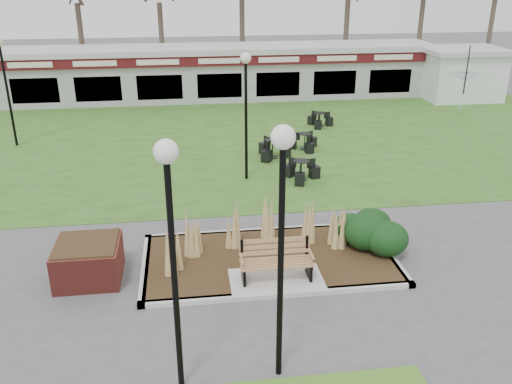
{
  "coord_description": "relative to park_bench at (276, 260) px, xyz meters",
  "views": [
    {
      "loc": [
        -1.94,
        -10.7,
        6.94
      ],
      "look_at": [
        -0.23,
        2.0,
        1.6
      ],
      "focal_mm": 38.0,
      "sensor_mm": 36.0,
      "label": 1
    }
  ],
  "objects": [
    {
      "name": "ground",
      "position": [
        0.0,
        -0.25,
        -0.59
      ],
      "size": [
        100.0,
        100.0,
        0.0
      ],
      "primitive_type": "plane",
      "color": "#515154",
      "rests_on": "ground"
    },
    {
      "name": "lawn",
      "position": [
        0.0,
        11.75,
        -0.58
      ],
      "size": [
        34.0,
        16.0,
        0.02
      ],
      "primitive_type": "cube",
      "color": "#32591C",
      "rests_on": "ground"
    },
    {
      "name": "planting_bed",
      "position": [
        1.27,
        1.1,
        -0.22
      ],
      "size": [
        6.75,
        3.4,
        1.27
      ],
      "color": "#322114",
      "rests_on": "ground"
    },
    {
      "name": "park_bench",
      "position": [
        0.0,
        0.0,
        0.0
      ],
      "size": [
        1.7,
        0.66,
        0.93
      ],
      "color": "#9B6546",
      "rests_on": "ground"
    },
    {
      "name": "brick_planter",
      "position": [
        -4.4,
        0.75,
        -0.11
      ],
      "size": [
        1.5,
        1.5,
        0.95
      ],
      "color": "maroon",
      "rests_on": "ground"
    },
    {
      "name": "food_pavilion",
      "position": [
        0.0,
        19.71,
        0.89
      ],
      "size": [
        24.6,
        3.4,
        2.9
      ],
      "color": "gray",
      "rests_on": "ground"
    },
    {
      "name": "service_hut",
      "position": [
        13.5,
        17.75,
        0.86
      ],
      "size": [
        4.4,
        3.4,
        2.83
      ],
      "color": "white",
      "rests_on": "ground"
    },
    {
      "name": "lamp_post_near_left",
      "position": [
        -0.47,
        -3.12,
        2.86
      ],
      "size": [
        0.39,
        0.39,
        4.73
      ],
      "color": "black",
      "rests_on": "ground"
    },
    {
      "name": "lamp_post_near_right",
      "position": [
        -2.25,
        -3.23,
        2.77
      ],
      "size": [
        0.38,
        0.38,
        4.61
      ],
      "color": "black",
      "rests_on": "ground"
    },
    {
      "name": "lamp_post_mid_right",
      "position": [
        0.1,
        6.8,
        2.61
      ],
      "size": [
        0.36,
        0.36,
        4.39
      ],
      "color": "black",
      "rests_on": "ground"
    },
    {
      "name": "lamp_post_far_left",
      "position": [
        -9.0,
        11.93,
        2.65
      ],
      "size": [
        0.37,
        0.37,
        4.44
      ],
      "color": "black",
      "rests_on": "ground"
    },
    {
      "name": "bistro_set_a",
      "position": [
        1.38,
        8.93,
        -0.32
      ],
      "size": [
        1.25,
        1.4,
        0.75
      ],
      "color": "black",
      "rests_on": "ground"
    },
    {
      "name": "bistro_set_b",
      "position": [
        1.99,
        6.43,
        -0.33
      ],
      "size": [
        1.28,
        1.31,
        0.71
      ],
      "color": "black",
      "rests_on": "ground"
    },
    {
      "name": "bistro_set_c",
      "position": [
        2.85,
        9.78,
        -0.34
      ],
      "size": [
        1.25,
        1.2,
        0.68
      ],
      "color": "black",
      "rests_on": "ground"
    },
    {
      "name": "bistro_set_d",
      "position": [
        4.29,
        13.07,
        -0.35
      ],
      "size": [
        1.14,
        1.23,
        0.66
      ],
      "color": "black",
      "rests_on": "ground"
    },
    {
      "name": "patio_umbrella",
      "position": [
        11.08,
        12.75,
        1.02
      ],
      "size": [
        2.2,
        2.24,
        2.53
      ],
      "color": "black",
      "rests_on": "ground"
    },
    {
      "name": "car_black",
      "position": [
        -12.13,
        25.28,
        0.12
      ],
      "size": [
        4.54,
        2.4,
        1.42
      ],
      "primitive_type": "imported",
      "rotation": [
        0.0,
        0.0,
        1.35
      ],
      "color": "black",
      "rests_on": "ground"
    }
  ]
}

